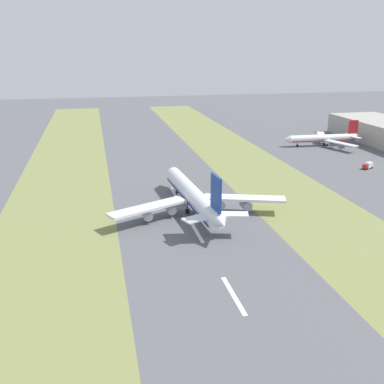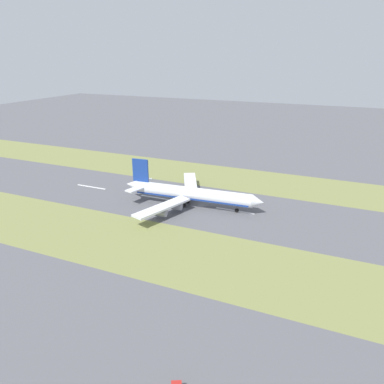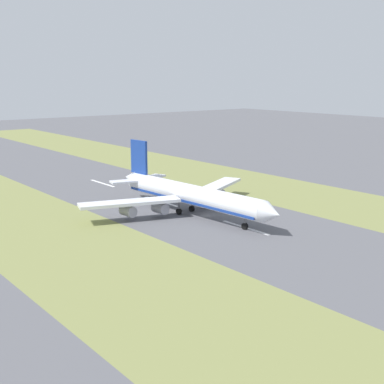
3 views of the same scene
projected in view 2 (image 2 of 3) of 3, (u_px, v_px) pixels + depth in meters
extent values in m
plane|color=#56565B|center=(201.00, 205.00, 175.22)|extent=(800.00, 800.00, 0.00)
cube|color=olive|center=(231.00, 178.00, 213.84)|extent=(40.00, 600.00, 0.01)
cube|color=olive|center=(154.00, 248.00, 136.59)|extent=(40.00, 600.00, 0.01)
cube|color=silver|center=(91.00, 187.00, 199.19)|extent=(1.20, 18.00, 0.01)
cube|color=silver|center=(157.00, 198.00, 184.09)|extent=(1.20, 18.00, 0.01)
cube|color=silver|center=(235.00, 211.00, 169.00)|extent=(1.20, 18.00, 0.01)
cylinder|color=silver|center=(192.00, 194.00, 171.93)|extent=(9.82, 56.28, 6.00)
cone|color=silver|center=(258.00, 202.00, 162.24)|extent=(6.21, 5.39, 5.88)
cone|color=silver|center=(132.00, 184.00, 181.50)|extent=(5.50, 6.34, 5.10)
cube|color=navy|center=(192.00, 197.00, 172.50)|extent=(9.37, 54.02, 0.70)
cube|color=silver|center=(190.00, 182.00, 189.97)|extent=(28.70, 18.08, 0.90)
cube|color=silver|center=(162.00, 207.00, 159.09)|extent=(29.43, 14.70, 0.90)
cylinder|color=#93939E|center=(191.00, 193.00, 182.30)|extent=(3.52, 5.01, 3.20)
cylinder|color=#93939E|center=(190.00, 186.00, 191.35)|extent=(3.52, 5.01, 3.20)
cylinder|color=#93939E|center=(177.00, 206.00, 166.42)|extent=(3.52, 5.01, 3.20)
cylinder|color=#93939E|center=(161.00, 213.00, 159.59)|extent=(3.52, 5.01, 3.20)
cube|color=navy|center=(140.00, 170.00, 177.23)|extent=(1.35, 8.04, 11.00)
cube|color=silver|center=(146.00, 182.00, 184.69)|extent=(10.92, 7.82, 0.60)
cube|color=silver|center=(136.00, 189.00, 174.99)|extent=(10.77, 6.70, 0.60)
cylinder|color=#59595E|center=(237.00, 207.00, 166.45)|extent=(0.50, 0.50, 3.20)
cylinder|color=black|center=(237.00, 210.00, 167.01)|extent=(1.02, 1.86, 1.80)
cylinder|color=#59595E|center=(188.00, 198.00, 176.46)|extent=(0.50, 0.50, 3.20)
cylinder|color=black|center=(188.00, 202.00, 177.01)|extent=(1.02, 1.86, 1.80)
cylinder|color=#59595E|center=(184.00, 202.00, 171.87)|extent=(0.50, 0.50, 3.20)
cylinder|color=black|center=(184.00, 205.00, 172.43)|extent=(1.02, 1.86, 1.80)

